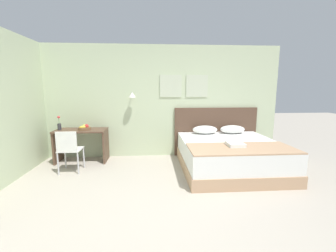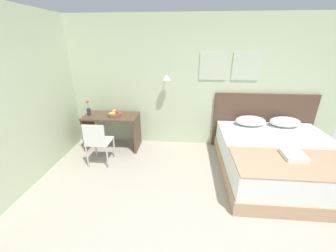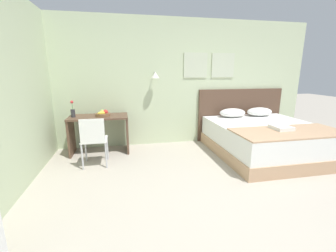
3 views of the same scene
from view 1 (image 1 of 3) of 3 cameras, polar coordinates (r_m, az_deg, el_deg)
The scene contains 12 objects.
ground_plane at distance 3.02m, azimuth -1.61°, elevation -23.50°, with size 24.00×24.00×0.00m, color #B2A899.
wall_back at distance 5.43m, azimuth -3.00°, elevation 6.20°, with size 5.95×0.31×2.65m.
bed at distance 4.78m, azimuth 15.34°, elevation -7.23°, with size 1.92×2.04×0.59m.
headboard at distance 5.69m, azimuth 11.97°, elevation -1.36°, with size 2.04×0.06×1.18m.
pillow_left at distance 5.34m, azimuth 9.36°, elevation -0.93°, with size 0.58×0.36×0.19m.
pillow_right at distance 5.53m, azimuth 16.04°, elevation -0.82°, with size 0.58×0.36×0.19m.
throw_blanket at distance 4.17m, azimuth 18.23°, elevation -5.42°, with size 1.86×0.82×0.02m.
folded_towel_near_foot at distance 4.26m, azimuth 16.71°, elevation -4.44°, with size 0.29×0.33×0.06m.
desk at distance 5.42m, azimuth -21.09°, elevation -3.20°, with size 1.10×0.58×0.74m.
desk_chair at distance 4.78m, azimuth -23.88°, elevation -5.10°, with size 0.41×0.41×0.84m.
fruit_bowl at distance 5.32m, azimuth -20.43°, elevation -0.43°, with size 0.28×0.28×0.12m.
flower_vase at distance 5.49m, azimuth -25.89°, elevation 0.19°, with size 0.08×0.08×0.31m.
Camera 1 is at (-0.11, -2.53, 1.64)m, focal length 24.00 mm.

